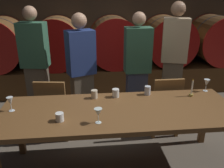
% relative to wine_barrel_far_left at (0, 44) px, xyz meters
% --- Properties ---
extents(ground_plane, '(9.22, 9.22, 0.00)m').
position_rel_wine_barrel_far_left_xyz_m(ground_plane, '(2.20, -2.27, -1.01)').
color(ground_plane, brown).
extents(back_wall, '(7.09, 0.24, 2.62)m').
position_rel_wine_barrel_far_left_xyz_m(back_wall, '(2.20, 0.55, 0.30)').
color(back_wall, '#473A2D').
rests_on(back_wall, ground).
extents(barrel_shelf, '(6.38, 0.90, 0.52)m').
position_rel_wine_barrel_far_left_xyz_m(barrel_shelf, '(2.20, -0.00, -0.75)').
color(barrel_shelf, brown).
rests_on(barrel_shelf, ground).
extents(wine_barrel_far_left, '(0.99, 0.89, 0.99)m').
position_rel_wine_barrel_far_left_xyz_m(wine_barrel_far_left, '(0.00, 0.00, 0.00)').
color(wine_barrel_far_left, brown).
rests_on(wine_barrel_far_left, barrel_shelf).
extents(wine_barrel_left, '(0.99, 0.89, 0.99)m').
position_rel_wine_barrel_far_left_xyz_m(wine_barrel_left, '(1.08, 0.00, 0.00)').
color(wine_barrel_left, brown).
rests_on(wine_barrel_left, barrel_shelf).
extents(wine_barrel_center, '(0.99, 0.89, 0.99)m').
position_rel_wine_barrel_far_left_xyz_m(wine_barrel_center, '(2.20, 0.00, 0.00)').
color(wine_barrel_center, brown).
rests_on(wine_barrel_center, barrel_shelf).
extents(wine_barrel_right, '(0.99, 0.89, 0.99)m').
position_rel_wine_barrel_far_left_xyz_m(wine_barrel_right, '(3.30, 0.00, 0.00)').
color(wine_barrel_right, brown).
rests_on(wine_barrel_right, barrel_shelf).
extents(wine_barrel_far_right, '(0.99, 0.89, 0.99)m').
position_rel_wine_barrel_far_left_xyz_m(wine_barrel_far_right, '(4.36, 0.00, 0.00)').
color(wine_barrel_far_right, '#513319').
rests_on(wine_barrel_far_right, barrel_shelf).
extents(dining_table, '(2.55, 0.91, 0.76)m').
position_rel_wine_barrel_far_left_xyz_m(dining_table, '(2.00, -2.46, -0.31)').
color(dining_table, brown).
rests_on(dining_table, ground).
extents(chair_left, '(0.45, 0.45, 0.88)m').
position_rel_wine_barrel_far_left_xyz_m(chair_left, '(1.19, -1.75, -0.52)').
color(chair_left, brown).
rests_on(chair_left, ground).
extents(chair_right, '(0.41, 0.41, 0.88)m').
position_rel_wine_barrel_far_left_xyz_m(chair_right, '(2.73, -1.81, -0.52)').
color(chair_right, brown).
rests_on(chair_right, ground).
extents(guest_far_left, '(0.41, 0.29, 1.77)m').
position_rel_wine_barrel_far_left_xyz_m(guest_far_left, '(0.91, -1.27, -0.10)').
color(guest_far_left, brown).
rests_on(guest_far_left, ground).
extents(guest_center_left, '(0.44, 0.36, 1.69)m').
position_rel_wine_barrel_far_left_xyz_m(guest_center_left, '(1.58, -1.42, -0.14)').
color(guest_center_left, brown).
rests_on(guest_center_left, ground).
extents(guest_center_right, '(0.38, 0.24, 1.69)m').
position_rel_wine_barrel_far_left_xyz_m(guest_center_right, '(2.40, -1.38, -0.15)').
color(guest_center_right, '#33384C').
rests_on(guest_center_right, ground).
extents(guest_far_right, '(0.43, 0.34, 1.82)m').
position_rel_wine_barrel_far_left_xyz_m(guest_far_right, '(3.00, -1.26, -0.07)').
color(guest_far_right, brown).
rests_on(guest_far_right, ground).
extents(candle_center, '(0.05, 0.05, 0.22)m').
position_rel_wine_barrel_far_left_xyz_m(candle_center, '(2.90, -2.20, -0.18)').
color(candle_center, olive).
rests_on(candle_center, dining_table).
extents(wine_glass_left, '(0.07, 0.07, 0.16)m').
position_rel_wine_barrel_far_left_xyz_m(wine_glass_left, '(0.86, -2.37, -0.14)').
color(wine_glass_left, white).
rests_on(wine_glass_left, dining_table).
extents(wine_glass_center, '(0.08, 0.08, 0.15)m').
position_rel_wine_barrel_far_left_xyz_m(wine_glass_center, '(1.76, -2.71, -0.14)').
color(wine_glass_center, silver).
rests_on(wine_glass_center, dining_table).
extents(wine_glass_right, '(0.07, 0.07, 0.16)m').
position_rel_wine_barrel_far_left_xyz_m(wine_glass_right, '(3.15, -2.07, -0.13)').
color(wine_glass_right, white).
rests_on(wine_glass_right, dining_table).
extents(cup_far_left, '(0.08, 0.08, 0.09)m').
position_rel_wine_barrel_far_left_xyz_m(cup_far_left, '(1.39, -2.64, -0.20)').
color(cup_far_left, white).
rests_on(cup_far_left, dining_table).
extents(cup_center_left, '(0.07, 0.07, 0.10)m').
position_rel_wine_barrel_far_left_xyz_m(cup_center_left, '(1.74, -2.14, -0.19)').
color(cup_center_left, beige).
rests_on(cup_center_left, dining_table).
extents(cup_center_right, '(0.08, 0.08, 0.10)m').
position_rel_wine_barrel_far_left_xyz_m(cup_center_right, '(1.99, -2.13, -0.19)').
color(cup_center_right, white).
rests_on(cup_center_right, dining_table).
extents(cup_far_right, '(0.07, 0.07, 0.11)m').
position_rel_wine_barrel_far_left_xyz_m(cup_far_right, '(2.39, -2.10, -0.19)').
color(cup_far_right, silver).
rests_on(cup_far_right, dining_table).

